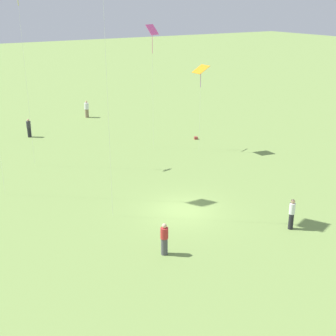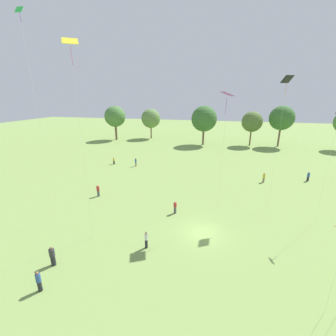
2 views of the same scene
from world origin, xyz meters
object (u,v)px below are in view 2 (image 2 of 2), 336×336
Objects in this scene: person_0 at (136,162)px; person_10 at (146,240)px; kite_4 at (227,98)px; person_7 at (114,161)px; kite_2 at (286,84)px; person_8 at (264,177)px; person_9 at (308,176)px; person_4 at (52,256)px; person_6 at (39,281)px; kite_3 at (24,36)px; person_11 at (98,191)px; kite_6 at (71,50)px; person_1 at (175,207)px.

person_10 is at bearing 141.33° from person_0.
person_0 is at bearing 69.61° from kite_4.
person_7 is 35.54m from kite_2.
person_8 reaches higher than person_9.
person_4 reaches higher than person_9.
person_4 reaches higher than person_6.
person_4 is at bearing -11.03° from kite_3.
person_0 reaches higher than person_11.
person_11 is 0.08× the size of kite_3.
person_4 is 0.10× the size of kite_6.
kite_4 reaches higher than person_9.
person_6 reaches higher than person_7.
person_0 is at bearing -11.68° from kite_2.
kite_2 is (24.16, 2.70, 14.72)m from person_11.
kite_6 is (-27.73, -23.97, 17.07)m from person_9.
person_8 is (12.68, 14.29, 0.04)m from person_1.
kite_3 is at bearing 133.33° from person_10.
person_11 is at bearing 126.78° from person_8.
person_9 is 0.97× the size of person_10.
person_8 is at bearing -27.76° from person_7.
person_4 is 17.60m from kite_6.
kite_3 reaches higher than kite_6.
person_11 is (5.38, -15.75, 0.11)m from person_7.
person_6 reaches higher than person_1.
person_6 is at bearing -168.49° from person_10.
person_6 is (-7.57, -14.24, 0.05)m from person_1.
person_4 is 1.09× the size of person_9.
person_10 reaches higher than person_7.
kite_3 is 6.96m from kite_6.
person_4 reaches higher than person_11.
person_4 is 0.09× the size of kite_3.
person_8 is at bearing 104.22° from person_6.
kite_2 reaches higher than kite_4.
person_8 is (20.25, 28.52, -0.01)m from person_6.
kite_2 reaches higher than person_1.
person_10 reaches higher than person_8.
kite_4 is at bearing -178.58° from person_11.
person_11 is (-3.67, 13.91, -0.04)m from person_4.
person_11 is at bearing 126.67° from kite_6.
kite_2 is (29.54, -13.05, 14.83)m from person_7.
person_0 is at bearing -98.65° from person_1.
person_7 is 0.89× the size of person_11.
person_4 is (-8.53, -11.62, 0.08)m from person_1.
kite_3 reaches higher than person_6.
person_0 is 1.05× the size of person_9.
person_9 is at bearing 176.07° from person_1.
person_7 is at bearing -63.41° from person_11.
person_4 is 20.60m from kite_3.
person_7 is at bearing 24.89° from person_0.
person_8 is at bearing 21.12° from person_10.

